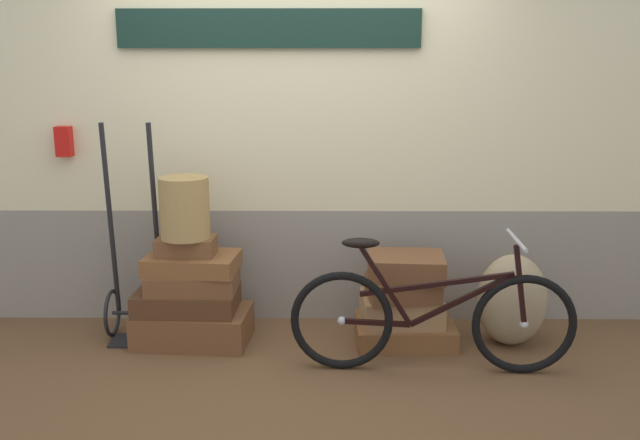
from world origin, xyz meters
name	(u,v)px	position (x,y,z in m)	size (l,w,h in m)	color
ground	(288,368)	(0.00, 0.00, -0.03)	(8.85, 5.20, 0.06)	brown
station_building	(295,130)	(0.01, 0.85, 1.33)	(6.85, 0.74, 2.66)	gray
suitcase_0	(193,326)	(-0.64, 0.33, 0.11)	(0.73, 0.44, 0.22)	brown
suitcase_1	(187,300)	(-0.67, 0.33, 0.29)	(0.64, 0.41, 0.14)	#4C2D19
suitcase_2	(193,281)	(-0.62, 0.33, 0.42)	(0.56, 0.38, 0.12)	brown
suitcase_3	(192,263)	(-0.63, 0.34, 0.54)	(0.57, 0.38, 0.11)	brown
suitcase_4	(186,246)	(-0.66, 0.33, 0.65)	(0.36, 0.23, 0.11)	brown
suitcase_5	(405,331)	(0.74, 0.35, 0.07)	(0.63, 0.46, 0.14)	brown
suitcase_6	(401,309)	(0.71, 0.34, 0.23)	(0.51, 0.39, 0.18)	#9E754C
suitcase_7	(403,288)	(0.72, 0.30, 0.38)	(0.44, 0.33, 0.13)	brown
suitcase_8	(406,266)	(0.73, 0.32, 0.52)	(0.48, 0.39, 0.15)	brown
wicker_basket	(185,208)	(-0.66, 0.32, 0.90)	(0.31, 0.31, 0.39)	#A8844C
luggage_trolley	(137,290)	(-1.02, 0.42, 0.32)	(0.38, 0.38, 1.42)	black
burlap_sack	(512,300)	(1.42, 0.32, 0.30)	(0.44, 0.38, 0.60)	#9E8966
bicycle	(431,318)	(0.84, -0.09, 0.33)	(1.66, 0.46, 0.82)	black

